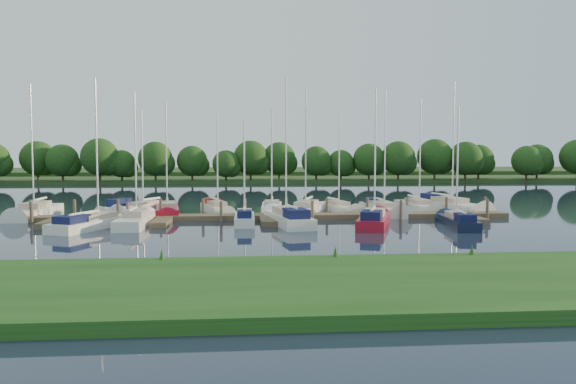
{
  "coord_description": "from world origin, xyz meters",
  "views": [
    {
      "loc": [
        -2.03,
        -37.33,
        5.38
      ],
      "look_at": [
        1.77,
        8.0,
        2.2
      ],
      "focal_mm": 35.0,
      "sensor_mm": 36.0,
      "label": 1
    }
  ],
  "objects": [
    {
      "name": "sailboat_s_5",
      "position": [
        13.68,
        2.05,
        0.32
      ],
      "size": [
        2.4,
        7.12,
        9.1
      ],
      "rotation": [
        0.0,
        0.0,
        -0.12
      ],
      "color": "black",
      "rests_on": "ground"
    },
    {
      "name": "sailboat_n_2",
      "position": [
        -10.84,
        14.56,
        0.27
      ],
      "size": [
        4.51,
        7.4,
        9.66
      ],
      "rotation": [
        0.0,
        0.0,
        2.69
      ],
      "color": "white",
      "rests_on": "ground"
    },
    {
      "name": "mooring_pilings",
      "position": [
        0.0,
        8.43,
        0.6
      ],
      "size": [
        38.24,
        2.84,
        2.0
      ],
      "color": "#473D33",
      "rests_on": "ground"
    },
    {
      "name": "sailboat_n_3",
      "position": [
        -8.4,
        11.5,
        0.28
      ],
      "size": [
        2.72,
        7.97,
        10.17
      ],
      "rotation": [
        0.0,
        0.0,
        3.27
      ],
      "color": "maroon",
      "rests_on": "ground"
    },
    {
      "name": "sailboat_n_6",
      "position": [
        3.6,
        10.88,
        0.28
      ],
      "size": [
        4.28,
        8.81,
        11.27
      ],
      "rotation": [
        0.0,
        0.0,
        2.83
      ],
      "color": "white",
      "rests_on": "ground"
    },
    {
      "name": "sailboat_n_4",
      "position": [
        -4.23,
        13.12,
        0.32
      ],
      "size": [
        3.21,
        6.99,
        9.01
      ],
      "rotation": [
        0.0,
        0.0,
        3.42
      ],
      "color": "white",
      "rests_on": "ground"
    },
    {
      "name": "sailboat_s_2",
      "position": [
        -1.79,
        5.01,
        0.33
      ],
      "size": [
        1.51,
        6.16,
        8.14
      ],
      "rotation": [
        0.0,
        0.0,
        -0.01
      ],
      "color": "white",
      "rests_on": "ground"
    },
    {
      "name": "sailboat_n_10",
      "position": [
        17.58,
        14.04,
        0.34
      ],
      "size": [
        4.27,
        9.8,
        12.34
      ],
      "rotation": [
        0.0,
        0.0,
        3.39
      ],
      "color": "white",
      "rests_on": "ground"
    },
    {
      "name": "sailboat_s_1",
      "position": [
        -9.79,
        4.56,
        0.28
      ],
      "size": [
        1.97,
        7.94,
        10.31
      ],
      "rotation": [
        0.0,
        0.0,
        -0.01
      ],
      "color": "white",
      "rests_on": "ground"
    },
    {
      "name": "sailboat_n_5",
      "position": [
        0.75,
        13.62,
        0.27
      ],
      "size": [
        2.22,
        7.58,
        9.62
      ],
      "rotation": [
        0.0,
        0.0,
        3.07
      ],
      "color": "white",
      "rests_on": "ground"
    },
    {
      "name": "dock",
      "position": [
        0.0,
        7.31,
        0.2
      ],
      "size": [
        40.0,
        6.0,
        0.4
      ],
      "color": "#4E3E2C",
      "rests_on": "ground"
    },
    {
      "name": "sailboat_n_8",
      "position": [
        10.6,
        11.7,
        0.31
      ],
      "size": [
        2.59,
        8.96,
        11.24
      ],
      "rotation": [
        0.0,
        0.0,
        3.21
      ],
      "color": "white",
      "rests_on": "ground"
    },
    {
      "name": "sailboat_n_0",
      "position": [
        -19.38,
        11.37,
        0.28
      ],
      "size": [
        2.2,
        8.97,
        11.54
      ],
      "rotation": [
        0.0,
        0.0,
        3.15
      ],
      "color": "white",
      "rests_on": "ground"
    },
    {
      "name": "sailboat_n_7",
      "position": [
        6.88,
        13.72,
        0.26
      ],
      "size": [
        3.28,
        7.61,
        9.54
      ],
      "rotation": [
        0.0,
        0.0,
        3.38
      ],
      "color": "white",
      "rests_on": "ground"
    },
    {
      "name": "sailboat_s_4",
      "position": [
        7.74,
        3.17,
        0.34
      ],
      "size": [
        4.0,
        8.19,
        10.55
      ],
      "rotation": [
        0.0,
        0.0,
        -0.32
      ],
      "color": "maroon",
      "rests_on": "ground"
    },
    {
      "name": "far_shore",
      "position": [
        0.0,
        75.0,
        0.3
      ],
      "size": [
        180.0,
        30.0,
        0.6
      ],
      "primitive_type": "cube",
      "color": "#24471B",
      "rests_on": "ground"
    },
    {
      "name": "near_bank",
      "position": [
        0.0,
        -16.0,
        0.25
      ],
      "size": [
        90.0,
        10.0,
        0.5
      ],
      "primitive_type": "cube",
      "color": "#184614",
      "rests_on": "ground"
    },
    {
      "name": "treeline",
      "position": [
        1.08,
        62.05,
        4.0
      ],
      "size": [
        146.54,
        8.87,
        8.06
      ],
      "color": "#38281C",
      "rests_on": "ground"
    },
    {
      "name": "motorboat",
      "position": [
        -13.08,
        14.06,
        0.33
      ],
      "size": [
        2.96,
        4.83,
        1.54
      ],
      "rotation": [
        0.0,
        0.0,
        2.73
      ],
      "color": "white",
      "rests_on": "ground"
    },
    {
      "name": "sailboat_s_0",
      "position": [
        -12.51,
        3.62,
        0.32
      ],
      "size": [
        4.81,
        8.65,
        11.07
      ],
      "rotation": [
        0.0,
        0.0,
        -0.4
      ],
      "color": "white",
      "rests_on": "ground"
    },
    {
      "name": "ground",
      "position": [
        0.0,
        0.0,
        0.0
      ],
      "size": [
        260.0,
        260.0,
        0.0
      ],
      "primitive_type": "plane",
      "color": "#1B2636",
      "rests_on": "ground"
    },
    {
      "name": "sailboat_s_3",
      "position": [
        1.45,
        4.5,
        0.35
      ],
      "size": [
        3.38,
        9.12,
        11.61
      ],
      "rotation": [
        0.0,
        0.0,
        0.17
      ],
      "color": "white",
      "rests_on": "ground"
    },
    {
      "name": "sailboat_n_9",
      "position": [
        14.54,
        13.85,
        0.27
      ],
      "size": [
        2.4,
        8.46,
        10.7
      ],
      "rotation": [
        0.0,
        0.0,
        3.2
      ],
      "color": "white",
      "rests_on": "ground"
    },
    {
      "name": "distant_hill",
      "position": [
        0.0,
        100.0,
        0.7
      ],
      "size": [
        220.0,
        40.0,
        1.4
      ],
      "primitive_type": "cube",
      "color": "#314920",
      "rests_on": "ground"
    }
  ]
}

